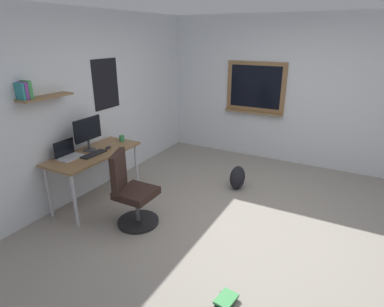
{
  "coord_description": "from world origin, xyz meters",
  "views": [
    {
      "loc": [
        -3.33,
        -1.04,
        2.25
      ],
      "look_at": [
        -0.06,
        0.73,
        0.85
      ],
      "focal_mm": 29.55,
      "sensor_mm": 36.0,
      "label": 1
    }
  ],
  "objects_px": {
    "coffee_mug": "(122,138)",
    "keyboard": "(94,154)",
    "book_stack_on_floor": "(226,301)",
    "monitor_primary": "(88,132)",
    "desk": "(94,158)",
    "office_chair": "(131,194)",
    "laptop": "(68,154)",
    "computer_mouse": "(108,147)",
    "backpack": "(237,177)"
  },
  "relations": [
    {
      "from": "office_chair",
      "to": "monitor_primary",
      "type": "distance_m",
      "value": 1.12
    },
    {
      "from": "office_chair",
      "to": "desk",
      "type": "bearing_deg",
      "value": 74.26
    },
    {
      "from": "coffee_mug",
      "to": "keyboard",
      "type": "bearing_deg",
      "value": -175.48
    },
    {
      "from": "monitor_primary",
      "to": "keyboard",
      "type": "relative_size",
      "value": 1.25
    },
    {
      "from": "coffee_mug",
      "to": "backpack",
      "type": "distance_m",
      "value": 1.87
    },
    {
      "from": "monitor_primary",
      "to": "coffee_mug",
      "type": "height_order",
      "value": "monitor_primary"
    },
    {
      "from": "desk",
      "to": "computer_mouse",
      "type": "xyz_separation_m",
      "value": [
        0.21,
        -0.07,
        0.1
      ]
    },
    {
      "from": "computer_mouse",
      "to": "coffee_mug",
      "type": "bearing_deg",
      "value": 8.06
    },
    {
      "from": "desk",
      "to": "coffee_mug",
      "type": "relative_size",
      "value": 14.49
    },
    {
      "from": "desk",
      "to": "monitor_primary",
      "type": "distance_m",
      "value": 0.37
    },
    {
      "from": "desk",
      "to": "backpack",
      "type": "bearing_deg",
      "value": -50.98
    },
    {
      "from": "coffee_mug",
      "to": "laptop",
      "type": "bearing_deg",
      "value": 169.07
    },
    {
      "from": "coffee_mug",
      "to": "computer_mouse",
      "type": "bearing_deg",
      "value": -171.94
    },
    {
      "from": "desk",
      "to": "office_chair",
      "type": "xyz_separation_m",
      "value": [
        -0.23,
        -0.81,
        -0.25
      ]
    },
    {
      "from": "desk",
      "to": "computer_mouse",
      "type": "bearing_deg",
      "value": -19.14
    },
    {
      "from": "computer_mouse",
      "to": "backpack",
      "type": "relative_size",
      "value": 0.29
    },
    {
      "from": "laptop",
      "to": "backpack",
      "type": "bearing_deg",
      "value": -47.56
    },
    {
      "from": "keyboard",
      "to": "backpack",
      "type": "bearing_deg",
      "value": -48.26
    },
    {
      "from": "monitor_primary",
      "to": "coffee_mug",
      "type": "relative_size",
      "value": 5.04
    },
    {
      "from": "backpack",
      "to": "book_stack_on_floor",
      "type": "xyz_separation_m",
      "value": [
        -2.18,
        -0.72,
        -0.15
      ]
    },
    {
      "from": "laptop",
      "to": "book_stack_on_floor",
      "type": "relative_size",
      "value": 1.27
    },
    {
      "from": "office_chair",
      "to": "laptop",
      "type": "relative_size",
      "value": 3.06
    },
    {
      "from": "desk",
      "to": "keyboard",
      "type": "bearing_deg",
      "value": -131.98
    },
    {
      "from": "laptop",
      "to": "coffee_mug",
      "type": "distance_m",
      "value": 0.88
    },
    {
      "from": "desk",
      "to": "laptop",
      "type": "bearing_deg",
      "value": 154.46
    },
    {
      "from": "office_chair",
      "to": "coffee_mug",
      "type": "xyz_separation_m",
      "value": [
        0.79,
        0.78,
        0.38
      ]
    },
    {
      "from": "laptop",
      "to": "computer_mouse",
      "type": "distance_m",
      "value": 0.56
    },
    {
      "from": "desk",
      "to": "book_stack_on_floor",
      "type": "bearing_deg",
      "value": -110.26
    },
    {
      "from": "keyboard",
      "to": "monitor_primary",
      "type": "bearing_deg",
      "value": 59.41
    },
    {
      "from": "monitor_primary",
      "to": "backpack",
      "type": "height_order",
      "value": "monitor_primary"
    },
    {
      "from": "monitor_primary",
      "to": "book_stack_on_floor",
      "type": "distance_m",
      "value": 2.78
    },
    {
      "from": "book_stack_on_floor",
      "to": "monitor_primary",
      "type": "bearing_deg",
      "value": 69.77
    },
    {
      "from": "monitor_primary",
      "to": "keyboard",
      "type": "distance_m",
      "value": 0.33
    },
    {
      "from": "laptop",
      "to": "book_stack_on_floor",
      "type": "height_order",
      "value": "laptop"
    },
    {
      "from": "laptop",
      "to": "backpack",
      "type": "height_order",
      "value": "laptop"
    },
    {
      "from": "coffee_mug",
      "to": "book_stack_on_floor",
      "type": "height_order",
      "value": "coffee_mug"
    },
    {
      "from": "office_chair",
      "to": "keyboard",
      "type": "bearing_deg",
      "value": 77.62
    },
    {
      "from": "desk",
      "to": "backpack",
      "type": "xyz_separation_m",
      "value": [
        1.32,
        -1.62,
        -0.48
      ]
    },
    {
      "from": "keyboard",
      "to": "backpack",
      "type": "height_order",
      "value": "keyboard"
    },
    {
      "from": "office_chair",
      "to": "coffee_mug",
      "type": "relative_size",
      "value": 10.33
    },
    {
      "from": "monitor_primary",
      "to": "backpack",
      "type": "relative_size",
      "value": 1.28
    },
    {
      "from": "laptop",
      "to": "coffee_mug",
      "type": "bearing_deg",
      "value": -10.93
    },
    {
      "from": "office_chair",
      "to": "monitor_primary",
      "type": "bearing_deg",
      "value": 73.88
    },
    {
      "from": "desk",
      "to": "office_chair",
      "type": "relative_size",
      "value": 1.4
    },
    {
      "from": "monitor_primary",
      "to": "coffee_mug",
      "type": "distance_m",
      "value": 0.59
    },
    {
      "from": "office_chair",
      "to": "backpack",
      "type": "bearing_deg",
      "value": -27.84
    },
    {
      "from": "office_chair",
      "to": "backpack",
      "type": "distance_m",
      "value": 1.76
    },
    {
      "from": "desk",
      "to": "office_chair",
      "type": "distance_m",
      "value": 0.88
    },
    {
      "from": "coffee_mug",
      "to": "monitor_primary",
      "type": "bearing_deg",
      "value": 167.4
    },
    {
      "from": "office_chair",
      "to": "book_stack_on_floor",
      "type": "relative_size",
      "value": 3.89
    }
  ]
}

